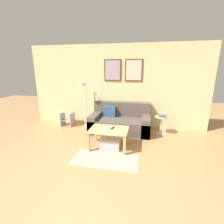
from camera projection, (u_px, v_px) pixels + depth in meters
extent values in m
plane|color=tan|center=(71.00, 209.00, 2.20)|extent=(16.00, 16.00, 0.00)
cube|color=beige|center=(116.00, 87.00, 5.11)|extent=(5.60, 0.06, 2.55)
cube|color=#513823|center=(113.00, 70.00, 4.95)|extent=(0.52, 0.02, 0.65)
cube|color=#A393A8|center=(113.00, 70.00, 4.94)|extent=(0.45, 0.01, 0.58)
cube|color=#513823|center=(134.00, 70.00, 4.83)|extent=(0.52, 0.02, 0.65)
cube|color=beige|center=(134.00, 70.00, 4.82)|extent=(0.45, 0.01, 0.58)
cube|color=#A39989|center=(105.00, 159.00, 3.40)|extent=(1.38, 0.69, 0.01)
cube|color=brown|center=(120.00, 125.00, 4.85)|extent=(1.75, 0.92, 0.39)
cube|color=brown|center=(122.00, 109.00, 5.08)|extent=(1.75, 0.20, 0.43)
cube|color=brown|center=(96.00, 122.00, 4.98)|extent=(0.24, 0.92, 0.51)
cube|color=brown|center=(146.00, 125.00, 4.69)|extent=(0.24, 0.92, 0.51)
cube|color=#335684|center=(110.00, 111.00, 5.00)|extent=(0.36, 0.14, 0.32)
cube|color=tan|center=(109.00, 130.00, 3.81)|extent=(0.90, 0.64, 0.02)
cube|color=tan|center=(88.00, 142.00, 3.68)|extent=(0.06, 0.06, 0.44)
cube|color=tan|center=(125.00, 146.00, 3.52)|extent=(0.06, 0.06, 0.44)
cube|color=tan|center=(96.00, 133.00, 4.22)|extent=(0.06, 0.06, 0.44)
cube|color=tan|center=(127.00, 135.00, 4.06)|extent=(0.06, 0.06, 0.44)
cube|color=#B2B2B7|center=(110.00, 144.00, 3.87)|extent=(0.47, 0.33, 0.21)
cube|color=silver|center=(110.00, 139.00, 3.84)|extent=(0.49, 0.35, 0.02)
cylinder|color=silver|center=(87.00, 125.00, 5.43)|extent=(0.20, 0.20, 0.02)
cylinder|color=silver|center=(87.00, 104.00, 5.25)|extent=(0.03, 0.03, 1.39)
cylinder|color=silver|center=(84.00, 83.00, 4.92)|extent=(0.02, 0.31, 0.02)
cylinder|color=white|center=(82.00, 84.00, 4.78)|extent=(0.19, 0.19, 0.09)
cylinder|color=silver|center=(160.00, 133.00, 4.72)|extent=(0.30, 0.30, 0.01)
cylinder|color=silver|center=(161.00, 125.00, 4.65)|extent=(0.04, 0.04, 0.48)
cylinder|color=silver|center=(162.00, 117.00, 4.59)|extent=(0.35, 0.35, 0.02)
cube|color=#387F4C|center=(162.00, 116.00, 4.57)|extent=(0.25, 0.20, 0.02)
cube|color=#4C4C51|center=(163.00, 116.00, 4.57)|extent=(0.18, 0.16, 0.02)
cube|color=#232328|center=(112.00, 128.00, 3.86)|extent=(0.08, 0.16, 0.02)
cube|color=silver|center=(106.00, 128.00, 3.85)|extent=(0.10, 0.15, 0.01)
cube|color=#99999E|center=(63.00, 119.00, 5.39)|extent=(0.03, 0.34, 0.44)
cube|color=#99999E|center=(72.00, 119.00, 5.32)|extent=(0.03, 0.34, 0.44)
cube|color=#99999E|center=(67.00, 121.00, 5.31)|extent=(0.32, 0.15, 0.02)
cube|color=#99999E|center=(68.00, 112.00, 5.35)|extent=(0.32, 0.15, 0.02)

